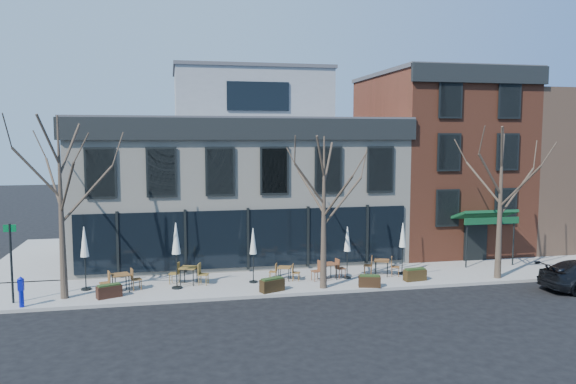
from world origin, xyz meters
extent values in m
plane|color=black|center=(0.00, 0.00, 0.00)|extent=(120.00, 120.00, 0.00)
cube|color=gray|center=(3.25, -2.15, 0.07)|extent=(33.50, 4.70, 0.15)
cube|color=gray|center=(-11.25, 6.00, 0.07)|extent=(4.50, 12.00, 0.15)
cube|color=beige|center=(0.00, 5.00, 4.00)|extent=(18.00, 10.00, 8.00)
cube|color=#47474C|center=(0.00, 5.00, 8.05)|extent=(18.30, 10.30, 0.30)
cube|color=black|center=(0.00, -0.12, 7.55)|extent=(18.30, 0.25, 1.10)
cube|color=black|center=(-9.12, 5.00, 7.55)|extent=(0.25, 10.30, 1.10)
cube|color=black|center=(0.00, -0.06, 1.90)|extent=(17.20, 0.12, 3.00)
cube|color=black|center=(-9.06, 4.00, 1.90)|extent=(0.12, 7.50, 3.00)
cube|color=gray|center=(1.00, 6.00, 9.60)|extent=(9.00, 6.50, 3.00)
cube|color=brown|center=(13.00, 5.00, 5.50)|extent=(8.00, 10.00, 11.00)
cube|color=#47474C|center=(13.00, 5.00, 11.05)|extent=(8.20, 10.20, 0.25)
cube|color=black|center=(13.00, -0.12, 10.60)|extent=(8.20, 0.25, 1.00)
cube|color=#0E3D20|center=(13.00, -0.85, 2.90)|extent=(3.20, 1.66, 0.67)
cube|color=black|center=(13.00, -0.05, 1.25)|extent=(1.40, 0.10, 2.50)
cube|color=#8C664C|center=(23.00, 6.00, 5.00)|extent=(12.00, 12.00, 10.00)
cone|color=#382B21|center=(-8.50, -3.20, 4.11)|extent=(0.34, 0.34, 7.92)
cylinder|color=#382B21|center=(-7.43, -3.01, 4.68)|extent=(2.23, 0.50, 2.48)
cylinder|color=#382B21|center=(-8.95, -2.23, 5.14)|extent=(1.03, 2.05, 2.14)
cylinder|color=#382B21|center=(-9.34, -3.51, 5.65)|extent=(1.80, 0.75, 2.21)
cylinder|color=#382B21|center=(-8.05, -4.16, 5.05)|extent=(1.03, 2.04, 2.28)
cone|color=#382B21|center=(3.00, -3.90, 3.67)|extent=(0.34, 0.34, 7.04)
cylinder|color=#382B21|center=(3.95, -3.73, 4.18)|extent=(2.00, 0.46, 2.21)
cylinder|color=#382B21|center=(2.60, -3.04, 4.59)|extent=(0.93, 1.84, 1.91)
cylinder|color=#382B21|center=(2.25, -4.17, 5.04)|extent=(1.61, 0.68, 1.97)
cylinder|color=#382B21|center=(3.40, -4.76, 4.51)|extent=(0.93, 1.83, 2.03)
cone|color=#382B21|center=(12.00, -3.90, 3.89)|extent=(0.34, 0.34, 7.48)
cylinder|color=#382B21|center=(13.01, -3.72, 4.43)|extent=(2.12, 0.48, 2.35)
cylinder|color=#382B21|center=(11.57, -2.99, 4.86)|extent=(0.98, 1.94, 2.03)
cylinder|color=#382B21|center=(11.20, -4.19, 5.35)|extent=(1.71, 0.71, 2.09)
cylinder|color=#382B21|center=(12.42, -4.81, 4.78)|extent=(0.98, 1.94, 2.16)
cylinder|color=black|center=(-10.50, -3.50, 1.85)|extent=(0.10, 0.10, 3.40)
cube|color=#005926|center=(-10.50, -3.50, 3.35)|extent=(0.50, 0.04, 0.30)
cylinder|color=#0C15A6|center=(-10.00, -4.20, 0.50)|extent=(0.20, 0.20, 0.69)
cube|color=#0C15A6|center=(-10.00, -4.20, 1.09)|extent=(0.24, 0.20, 0.50)
cone|color=#0C15A6|center=(-10.00, -4.20, 1.39)|extent=(0.26, 0.26, 0.12)
cube|color=brown|center=(-6.18, -2.64, 0.94)|extent=(0.94, 0.94, 0.04)
cylinder|color=black|center=(-6.38, -3.02, 0.54)|extent=(0.04, 0.04, 0.78)
cylinder|color=black|center=(-5.80, -2.85, 0.54)|extent=(0.04, 0.04, 0.78)
cylinder|color=black|center=(-6.55, -2.44, 0.54)|extent=(0.04, 0.04, 0.78)
cylinder|color=black|center=(-5.97, -2.27, 0.54)|extent=(0.04, 0.04, 0.78)
cube|color=brown|center=(-3.11, -1.96, 0.96)|extent=(0.98, 0.98, 0.04)
cylinder|color=black|center=(-3.51, -2.15, 0.55)|extent=(0.04, 0.04, 0.80)
cylinder|color=black|center=(-2.92, -2.36, 0.55)|extent=(0.04, 0.04, 0.80)
cylinder|color=black|center=(-3.30, -1.57, 0.55)|extent=(0.04, 0.04, 0.80)
cylinder|color=black|center=(-2.72, -1.77, 0.55)|extent=(0.04, 0.04, 0.80)
cube|color=brown|center=(1.50, -2.17, 0.79)|extent=(0.80, 0.80, 0.04)
cylinder|color=black|center=(1.18, -2.31, 0.47)|extent=(0.04, 0.04, 0.63)
cylinder|color=black|center=(1.64, -2.49, 0.47)|extent=(0.04, 0.04, 0.63)
cylinder|color=black|center=(1.36, -1.85, 0.47)|extent=(0.04, 0.04, 0.63)
cylinder|color=black|center=(1.82, -2.03, 0.47)|extent=(0.04, 0.04, 0.63)
cube|color=brown|center=(3.67, -2.44, 0.92)|extent=(0.89, 0.89, 0.04)
cylinder|color=black|center=(3.45, -2.79, 0.53)|extent=(0.04, 0.04, 0.76)
cylinder|color=black|center=(4.02, -2.66, 0.53)|extent=(0.04, 0.04, 0.76)
cylinder|color=black|center=(3.31, -2.22, 0.53)|extent=(0.04, 0.04, 0.76)
cylinder|color=black|center=(3.89, -2.08, 0.53)|extent=(0.04, 0.04, 0.76)
cube|color=brown|center=(6.51, -2.25, 0.92)|extent=(0.97, 0.97, 0.04)
cylinder|color=black|center=(6.12, -2.40, 0.53)|extent=(0.04, 0.04, 0.76)
cylinder|color=black|center=(6.66, -2.64, 0.53)|extent=(0.04, 0.04, 0.76)
cylinder|color=black|center=(6.36, -1.86, 0.53)|extent=(0.04, 0.04, 0.76)
cylinder|color=black|center=(6.90, -2.10, 0.53)|extent=(0.04, 0.04, 0.76)
cylinder|color=black|center=(-7.78, -1.99, 0.18)|extent=(0.47, 0.47, 0.06)
cylinder|color=black|center=(-7.78, -1.99, 1.32)|extent=(0.05, 0.05, 2.35)
cone|color=silver|center=(-7.78, -1.99, 2.39)|extent=(0.38, 0.38, 1.39)
cylinder|color=black|center=(-3.68, -2.61, 0.18)|extent=(0.49, 0.49, 0.07)
cylinder|color=black|center=(-3.68, -2.61, 1.38)|extent=(0.06, 0.06, 2.47)
cone|color=silver|center=(-3.68, -2.61, 2.50)|extent=(0.40, 0.40, 1.46)
cylinder|color=black|center=(-0.05, -2.27, 0.18)|extent=(0.42, 0.42, 0.06)
cylinder|color=black|center=(-0.05, -2.27, 1.21)|extent=(0.05, 0.05, 2.12)
cone|color=silver|center=(-0.05, -2.27, 2.18)|extent=(0.35, 0.35, 1.26)
cylinder|color=black|center=(4.63, -2.42, 0.18)|extent=(0.41, 0.41, 0.06)
cylinder|color=black|center=(4.63, -2.42, 1.19)|extent=(0.05, 0.05, 2.07)
cone|color=silver|center=(4.63, -2.42, 2.13)|extent=(0.34, 0.34, 1.22)
cylinder|color=black|center=(7.67, -2.14, 0.18)|extent=(0.42, 0.42, 0.06)
cylinder|color=black|center=(7.67, -2.14, 1.21)|extent=(0.05, 0.05, 2.11)
cone|color=silver|center=(7.67, -2.14, 2.17)|extent=(0.35, 0.35, 1.25)
cube|color=black|center=(-6.60, -3.50, 0.41)|extent=(1.14, 0.81, 0.53)
cube|color=#1E3314|center=(-6.60, -3.50, 0.70)|extent=(1.01, 0.69, 0.08)
cube|color=black|center=(0.55, -4.01, 0.43)|extent=(1.20, 0.83, 0.56)
cube|color=#1E3314|center=(0.55, -4.01, 0.73)|extent=(1.07, 0.71, 0.09)
cube|color=black|center=(5.16, -4.20, 0.40)|extent=(1.09, 0.67, 0.51)
cube|color=#1E3314|center=(5.16, -4.20, 0.68)|extent=(0.97, 0.56, 0.08)
cube|color=#332511|center=(7.73, -3.55, 0.42)|extent=(1.13, 0.56, 0.55)
cube|color=#1E3314|center=(7.73, -3.55, 0.72)|extent=(1.02, 0.46, 0.09)
camera|label=1|loc=(-3.87, -28.56, 7.19)|focal=35.00mm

